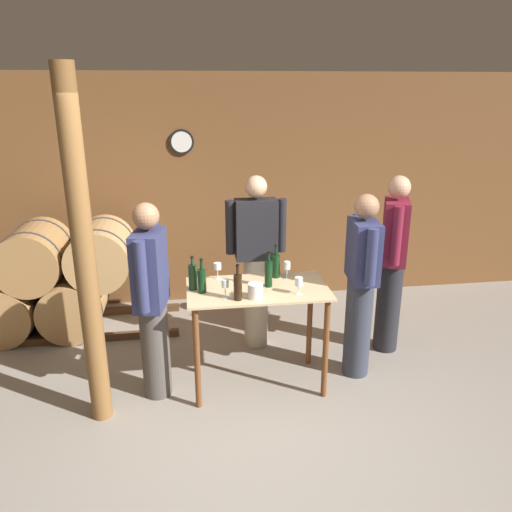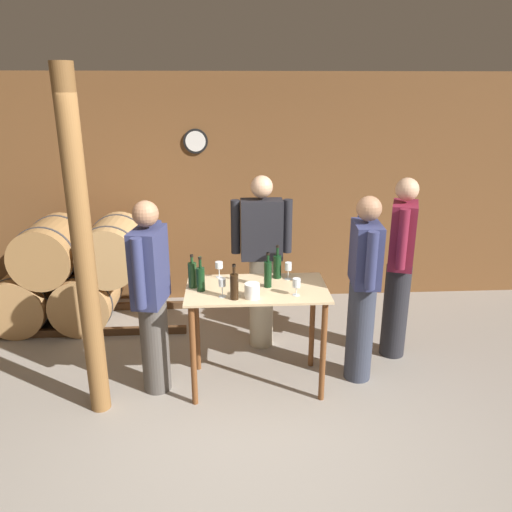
{
  "view_description": "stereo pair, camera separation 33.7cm",
  "coord_description": "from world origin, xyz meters",
  "px_view_note": "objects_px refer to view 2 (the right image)",
  "views": [
    {
      "loc": [
        -0.45,
        -3.02,
        2.54
      ],
      "look_at": [
        0.11,
        0.94,
        1.18
      ],
      "focal_mm": 35.0,
      "sensor_mm": 36.0,
      "label": 1
    },
    {
      "loc": [
        -0.12,
        -3.05,
        2.54
      ],
      "look_at": [
        0.11,
        0.94,
        1.18
      ],
      "focal_mm": 35.0,
      "sensor_mm": 36.0,
      "label": 2
    }
  ],
  "objects_px": {
    "wine_bottle_far_left": "(192,274)",
    "person_visitor_near_door": "(363,287)",
    "wine_bottle_left": "(201,278)",
    "person_visitor_bearded": "(151,295)",
    "wooden_post": "(84,254)",
    "ice_bucket": "(252,291)",
    "wine_glass_far_side": "(296,283)",
    "wine_bottle_right": "(268,273)",
    "wine_glass_near_left": "(219,266)",
    "wine_glass_near_right": "(288,267)",
    "wine_glass_near_center": "(222,283)",
    "wine_bottle_far_right": "(277,266)",
    "wine_bottle_center": "(234,286)",
    "person_visitor_with_scarf": "(261,259)",
    "person_host": "(400,265)"
  },
  "relations": [
    {
      "from": "person_visitor_near_door",
      "to": "person_host",
      "type": "bearing_deg",
      "value": 41.55
    },
    {
      "from": "wine_glass_near_right",
      "to": "person_visitor_with_scarf",
      "type": "xyz_separation_m",
      "value": [
        -0.2,
        0.54,
        -0.11
      ]
    },
    {
      "from": "wine_glass_near_center",
      "to": "person_visitor_near_door",
      "type": "xyz_separation_m",
      "value": [
        1.22,
        0.22,
        -0.15
      ]
    },
    {
      "from": "wine_bottle_left",
      "to": "wine_glass_near_left",
      "type": "distance_m",
      "value": 0.33
    },
    {
      "from": "wine_bottle_left",
      "to": "wine_glass_near_left",
      "type": "relative_size",
      "value": 2.05
    },
    {
      "from": "person_host",
      "to": "wine_bottle_left",
      "type": "bearing_deg",
      "value": -165.33
    },
    {
      "from": "person_visitor_bearded",
      "to": "wine_glass_far_side",
      "type": "bearing_deg",
      "value": -7.01
    },
    {
      "from": "wine_bottle_left",
      "to": "wine_bottle_center",
      "type": "height_order",
      "value": "wine_bottle_left"
    },
    {
      "from": "wine_glass_near_right",
      "to": "wine_glass_near_center",
      "type": "bearing_deg",
      "value": -148.35
    },
    {
      "from": "person_host",
      "to": "person_visitor_with_scarf",
      "type": "bearing_deg",
      "value": 168.11
    },
    {
      "from": "wine_glass_near_left",
      "to": "ice_bucket",
      "type": "distance_m",
      "value": 0.54
    },
    {
      "from": "wine_bottle_left",
      "to": "person_visitor_near_door",
      "type": "bearing_deg",
      "value": 3.37
    },
    {
      "from": "wine_bottle_far_left",
      "to": "wine_glass_near_center",
      "type": "distance_m",
      "value": 0.33
    },
    {
      "from": "wooden_post",
      "to": "wine_glass_near_right",
      "type": "relative_size",
      "value": 17.25
    },
    {
      "from": "ice_bucket",
      "to": "person_visitor_bearded",
      "type": "xyz_separation_m",
      "value": [
        -0.83,
        0.18,
        -0.09
      ]
    },
    {
      "from": "wine_glass_near_center",
      "to": "wooden_post",
      "type": "bearing_deg",
      "value": -173.85
    },
    {
      "from": "ice_bucket",
      "to": "person_visitor_with_scarf",
      "type": "bearing_deg",
      "value": 81.52
    },
    {
      "from": "wine_bottle_center",
      "to": "wine_glass_near_right",
      "type": "xyz_separation_m",
      "value": [
        0.48,
        0.4,
        -0.0
      ]
    },
    {
      "from": "wine_bottle_far_right",
      "to": "person_host",
      "type": "distance_m",
      "value": 1.21
    },
    {
      "from": "wine_bottle_right",
      "to": "person_visitor_near_door",
      "type": "height_order",
      "value": "person_visitor_near_door"
    },
    {
      "from": "person_host",
      "to": "wine_bottle_right",
      "type": "bearing_deg",
      "value": -161.37
    },
    {
      "from": "wine_glass_near_center",
      "to": "person_visitor_with_scarf",
      "type": "height_order",
      "value": "person_visitor_with_scarf"
    },
    {
      "from": "wooden_post",
      "to": "person_visitor_bearded",
      "type": "xyz_separation_m",
      "value": [
        0.44,
        0.26,
        -0.45
      ]
    },
    {
      "from": "person_visitor_bearded",
      "to": "wooden_post",
      "type": "bearing_deg",
      "value": -149.65
    },
    {
      "from": "wine_glass_near_right",
      "to": "wine_glass_far_side",
      "type": "relative_size",
      "value": 1.08
    },
    {
      "from": "wine_bottle_center",
      "to": "ice_bucket",
      "type": "distance_m",
      "value": 0.15
    },
    {
      "from": "wine_glass_near_left",
      "to": "wine_bottle_left",
      "type": "bearing_deg",
      "value": -116.43
    },
    {
      "from": "wooden_post",
      "to": "wine_glass_near_left",
      "type": "relative_size",
      "value": 18.64
    },
    {
      "from": "wooden_post",
      "to": "wine_glass_far_side",
      "type": "bearing_deg",
      "value": 3.84
    },
    {
      "from": "wine_bottle_left",
      "to": "wine_bottle_right",
      "type": "distance_m",
      "value": 0.56
    },
    {
      "from": "ice_bucket",
      "to": "person_visitor_bearded",
      "type": "height_order",
      "value": "person_visitor_bearded"
    },
    {
      "from": "wine_glass_near_left",
      "to": "person_visitor_near_door",
      "type": "height_order",
      "value": "person_visitor_near_door"
    },
    {
      "from": "wine_glass_far_side",
      "to": "person_visitor_with_scarf",
      "type": "height_order",
      "value": "person_visitor_with_scarf"
    },
    {
      "from": "wine_bottle_far_left",
      "to": "person_visitor_near_door",
      "type": "xyz_separation_m",
      "value": [
        1.47,
        0.01,
        -0.15
      ]
    },
    {
      "from": "wine_bottle_left",
      "to": "wine_glass_near_right",
      "type": "bearing_deg",
      "value": 15.82
    },
    {
      "from": "wine_bottle_far_right",
      "to": "person_visitor_bearded",
      "type": "distance_m",
      "value": 1.11
    },
    {
      "from": "person_visitor_near_door",
      "to": "ice_bucket",
      "type": "bearing_deg",
      "value": -165.34
    },
    {
      "from": "wine_bottle_right",
      "to": "ice_bucket",
      "type": "height_order",
      "value": "wine_bottle_right"
    },
    {
      "from": "wine_glass_far_side",
      "to": "person_visitor_bearded",
      "type": "height_order",
      "value": "person_visitor_bearded"
    },
    {
      "from": "wine_bottle_right",
      "to": "person_host",
      "type": "relative_size",
      "value": 0.17
    },
    {
      "from": "wine_bottle_left",
      "to": "wooden_post",
      "type": "bearing_deg",
      "value": -163.5
    },
    {
      "from": "wine_glass_far_side",
      "to": "person_visitor_near_door",
      "type": "height_order",
      "value": "person_visitor_near_door"
    },
    {
      "from": "wine_bottle_far_left",
      "to": "wine_glass_far_side",
      "type": "bearing_deg",
      "value": -14.5
    },
    {
      "from": "wine_bottle_far_right",
      "to": "person_visitor_near_door",
      "type": "bearing_deg",
      "value": -13.3
    },
    {
      "from": "wooden_post",
      "to": "wine_bottle_far_right",
      "type": "distance_m",
      "value": 1.62
    },
    {
      "from": "wine_bottle_far_left",
      "to": "person_host",
      "type": "distance_m",
      "value": 1.96
    },
    {
      "from": "ice_bucket",
      "to": "wine_bottle_center",
      "type": "bearing_deg",
      "value": -173.55
    },
    {
      "from": "person_visitor_with_scarf",
      "to": "person_host",
      "type": "bearing_deg",
      "value": -11.89
    },
    {
      "from": "wine_bottle_center",
      "to": "person_visitor_with_scarf",
      "type": "height_order",
      "value": "person_visitor_with_scarf"
    },
    {
      "from": "wine_bottle_right",
      "to": "wine_glass_near_left",
      "type": "distance_m",
      "value": 0.48
    }
  ]
}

